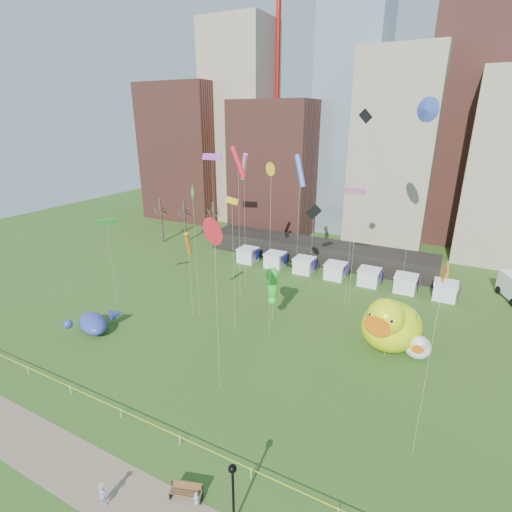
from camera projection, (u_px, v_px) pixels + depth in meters
The scene contains 31 objects.
ground at pixel (180, 445), 28.66m from camera, with size 160.00×160.00×0.00m, color #33571B.
footpath at pixel (131, 501), 24.50m from camera, with size 70.00×4.00×0.02m, color brown.
skyline at pixel (389, 125), 71.16m from camera, with size 101.00×23.00×68.00m.
pavilion at pixel (317, 251), 64.81m from camera, with size 38.00×6.00×3.20m, color black.
vendor_tents at pixel (335, 271), 57.80m from camera, with size 33.24×2.80×2.40m.
bare_trees at pixel (186, 221), 74.17m from camera, with size 8.44×6.44×8.50m.
caution_tape at pixel (180, 438), 28.43m from camera, with size 50.00×0.06×0.90m.
big_duck at pixel (390, 324), 39.60m from camera, with size 7.26×8.80×6.35m.
small_duck at pixel (418, 346), 38.66m from camera, with size 2.88×3.75×2.83m.
seahorse_green at pixel (272, 283), 44.05m from camera, with size 1.80×2.13×6.96m.
seahorse_purple at pixel (389, 321), 38.01m from camera, with size 1.61×1.84×5.57m.
whale_inflatable at pixel (95, 322), 43.65m from camera, with size 5.70×6.21×2.23m.
park_bench at pixel (187, 490), 24.58m from camera, with size 2.18×1.28×1.06m.
lamppost at pixel (233, 488), 22.14m from camera, with size 0.50×0.50×4.77m.
woman at pixel (103, 496), 23.95m from camera, with size 0.58×0.38×1.59m, color white.
toddler at pixel (196, 498), 24.17m from camera, with size 0.32×0.23×0.91m, color silver.
kite_0 at pixel (238, 162), 45.60m from camera, with size 2.28×0.85×19.81m.
kite_1 at pixel (244, 167), 50.93m from camera, with size 1.93×1.96×18.57m.
kite_2 at pixel (313, 214), 50.46m from camera, with size 1.99×0.97×12.35m.
kite_3 at pixel (193, 198), 42.04m from camera, with size 1.40×1.27×16.11m.
kite_4 at pixel (271, 171), 36.61m from camera, with size 1.12×0.94×18.98m.
kite_5 at pixel (300, 171), 52.65m from camera, with size 2.51×2.18×18.18m.
kite_6 at pixel (188, 244), 44.09m from camera, with size 1.17×1.86×10.81m.
kite_7 at pixel (212, 157), 58.96m from camera, with size 3.27×0.77×17.68m.
kite_8 at pixel (214, 231), 29.76m from camera, with size 2.01×1.25×15.78m.
kite_9 at pixel (355, 192), 44.17m from camera, with size 2.50×0.54×15.36m.
kite_10 at pixel (364, 133), 40.13m from camera, with size 1.29×0.90×23.84m.
kite_11 at pixel (106, 222), 46.09m from camera, with size 1.63×1.98×11.50m.
kite_12 at pixel (232, 203), 38.78m from camera, with size 1.89×1.12×15.35m.
kite_13 at pixel (426, 110), 44.10m from camera, with size 2.06×2.41×25.17m.
kite_14 at pixel (445, 274), 22.96m from camera, with size 0.42×2.15×14.69m.
Camera 1 is at (15.26, -16.95, 23.08)m, focal length 27.00 mm.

